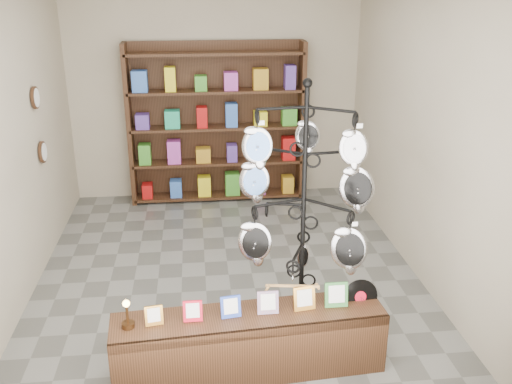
% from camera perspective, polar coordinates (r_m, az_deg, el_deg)
% --- Properties ---
extents(ground, '(5.00, 5.00, 0.00)m').
position_cam_1_polar(ground, '(6.19, -2.74, -8.26)').
color(ground, slate).
rests_on(ground, ground).
extents(room_envelope, '(5.00, 5.00, 5.00)m').
position_cam_1_polar(room_envelope, '(5.54, -3.08, 8.72)').
color(room_envelope, '#B8AD94').
rests_on(room_envelope, ground).
extents(display_tree, '(1.20, 1.16, 2.30)m').
position_cam_1_polar(display_tree, '(4.58, 4.81, -0.75)').
color(display_tree, black).
rests_on(display_tree, ground).
extents(front_shelf, '(2.18, 0.59, 0.76)m').
position_cam_1_polar(front_shelf, '(4.71, -0.64, -14.83)').
color(front_shelf, black).
rests_on(front_shelf, ground).
extents(back_shelving, '(2.42, 0.36, 2.20)m').
position_cam_1_polar(back_shelving, '(7.96, -3.94, 6.39)').
color(back_shelving, black).
rests_on(back_shelving, ground).
extents(wall_clocks, '(0.03, 0.24, 0.84)m').
position_cam_1_polar(wall_clocks, '(6.60, -20.88, 6.25)').
color(wall_clocks, black).
rests_on(wall_clocks, ground).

